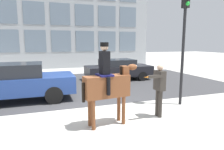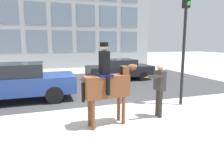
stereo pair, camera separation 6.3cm
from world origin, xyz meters
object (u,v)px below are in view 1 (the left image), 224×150
street_car_near_lane (15,82)px  traffic_light (184,29)px  mounted_horse_lead (108,84)px  street_car_far_lane (118,69)px  pedestrian_bystander (159,86)px

street_car_near_lane → traffic_light: bearing=-22.7°
street_car_near_lane → mounted_horse_lead: bearing=-51.0°
street_car_far_lane → traffic_light: size_ratio=0.97×
pedestrian_bystander → street_car_far_lane: 6.87m
traffic_light → mounted_horse_lead: bearing=-163.9°
mounted_horse_lead → street_car_far_lane: size_ratio=0.57×
pedestrian_bystander → street_car_near_lane: (-4.69, 3.50, -0.20)m
pedestrian_bystander → street_car_far_lane: bearing=-102.4°
pedestrian_bystander → street_car_far_lane: (1.12, 6.77, -0.31)m
pedestrian_bystander → traffic_light: bearing=-153.4°
pedestrian_bystander → street_car_near_lane: size_ratio=0.37×
street_car_far_lane → street_car_near_lane: bearing=-150.6°
mounted_horse_lead → traffic_light: bearing=9.1°
traffic_light → street_car_near_lane: bearing=157.3°
street_car_far_lane → pedestrian_bystander: bearing=-99.4°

